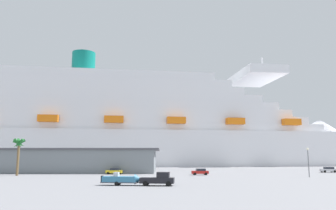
# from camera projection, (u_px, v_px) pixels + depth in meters

# --- Properties ---
(ground_plane) EXTENTS (600.00, 600.00, 0.00)m
(ground_plane) POSITION_uv_depth(u_px,v_px,m) (145.00, 171.00, 105.61)
(ground_plane) COLOR gray
(cruise_ship) EXTENTS (226.60, 41.57, 59.28)m
(cruise_ship) POSITION_uv_depth(u_px,v_px,m) (139.00, 128.00, 154.50)
(cruise_ship) COLOR white
(cruise_ship) RESTS_ON ground_plane
(terminal_building) EXTENTS (71.97, 24.29, 6.92)m
(terminal_building) POSITION_uv_depth(u_px,v_px,m) (40.00, 160.00, 97.52)
(terminal_building) COLOR slate
(terminal_building) RESTS_ON ground_plane
(pickup_truck) EXTENTS (5.88, 3.13, 2.20)m
(pickup_truck) POSITION_uv_depth(u_px,v_px,m) (159.00, 179.00, 54.00)
(pickup_truck) COLOR black
(pickup_truck) RESTS_ON ground_plane
(small_boat_on_trailer) EXTENTS (7.72, 3.01, 2.15)m
(small_boat_on_trailer) POSITION_uv_depth(u_px,v_px,m) (123.00, 179.00, 54.65)
(small_boat_on_trailer) COLOR #595960
(small_boat_on_trailer) RESTS_ON ground_plane
(palm_tree) EXTENTS (3.19, 3.08, 9.07)m
(palm_tree) POSITION_uv_depth(u_px,v_px,m) (19.00, 147.00, 81.51)
(palm_tree) COLOR brown
(palm_tree) RESTS_ON ground_plane
(street_lamp) EXTENTS (0.56, 0.56, 6.63)m
(street_lamp) POSITION_uv_depth(u_px,v_px,m) (308.00, 157.00, 75.55)
(street_lamp) COLOR slate
(street_lamp) RESTS_ON ground_plane
(parked_car_red_hatchback) EXTENTS (4.28, 2.21, 1.58)m
(parked_car_red_hatchback) POSITION_uv_depth(u_px,v_px,m) (200.00, 172.00, 83.42)
(parked_car_red_hatchback) COLOR red
(parked_car_red_hatchback) RESTS_ON ground_plane
(parked_car_yellow_taxi) EXTENTS (4.41, 2.39, 1.58)m
(parked_car_yellow_taxi) POSITION_uv_depth(u_px,v_px,m) (114.00, 171.00, 86.62)
(parked_car_yellow_taxi) COLOR yellow
(parked_car_yellow_taxi) RESTS_ON ground_plane
(parked_car_silver_sedan) EXTENTS (4.44, 2.30, 1.58)m
(parked_car_silver_sedan) POSITION_uv_depth(u_px,v_px,m) (328.00, 170.00, 95.37)
(parked_car_silver_sedan) COLOR silver
(parked_car_silver_sedan) RESTS_ON ground_plane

